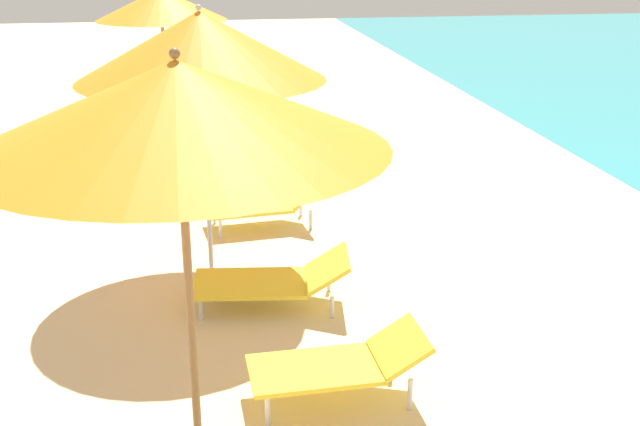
# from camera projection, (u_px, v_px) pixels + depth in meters

# --- Properties ---
(umbrella_fourth) EXTENTS (2.26, 2.26, 2.90)m
(umbrella_fourth) POSITION_uv_depth(u_px,v_px,m) (178.00, 106.00, 4.08)
(umbrella_fourth) COLOR olive
(umbrella_fourth) RESTS_ON ground
(lounger_fourth_shoreside) EXTENTS (1.39, 0.66, 0.54)m
(lounger_fourth_shoreside) POSITION_uv_depth(u_px,v_px,m) (340.00, 364.00, 6.04)
(lounger_fourth_shoreside) COLOR yellow
(lounger_fourth_shoreside) RESTS_ON ground
(umbrella_fifth) EXTENTS (2.50, 2.50, 2.80)m
(umbrella_fifth) POSITION_uv_depth(u_px,v_px,m) (200.00, 46.00, 7.70)
(umbrella_fifth) COLOR silver
(umbrella_fifth) RESTS_ON ground
(lounger_fifth_shoreside) EXTENTS (1.38, 0.74, 0.62)m
(lounger_fifth_shoreside) POSITION_uv_depth(u_px,v_px,m) (265.00, 203.00, 9.68)
(lounger_fifth_shoreside) COLOR yellow
(lounger_fifth_shoreside) RESTS_ON ground
(lounger_fifth_inland) EXTENTS (1.59, 0.86, 0.52)m
(lounger_fifth_inland) POSITION_uv_depth(u_px,v_px,m) (273.00, 279.00, 7.62)
(lounger_fifth_inland) COLOR yellow
(lounger_fifth_inland) RESTS_ON ground
(umbrella_sixth) EXTENTS (1.91, 1.91, 2.76)m
(umbrella_sixth) POSITION_uv_depth(u_px,v_px,m) (161.00, 5.00, 11.35)
(umbrella_sixth) COLOR olive
(umbrella_sixth) RESTS_ON ground
(lounger_sixth_shoreside) EXTENTS (1.58, 0.91, 0.50)m
(lounger_sixth_shoreside) POSITION_uv_depth(u_px,v_px,m) (234.00, 131.00, 13.43)
(lounger_sixth_shoreside) COLOR yellow
(lounger_sixth_shoreside) RESTS_ON ground
(lounger_sixth_inland) EXTENTS (1.46, 0.74, 0.63)m
(lounger_sixth_inland) POSITION_uv_depth(u_px,v_px,m) (197.00, 166.00, 11.16)
(lounger_sixth_inland) COLOR yellow
(lounger_sixth_inland) RESTS_ON ground
(lounger_farthest_shoreside) EXTENTS (1.69, 0.87, 0.54)m
(lounger_farthest_shoreside) POSITION_uv_depth(u_px,v_px,m) (210.00, 85.00, 17.32)
(lounger_farthest_shoreside) COLOR #4CA572
(lounger_farthest_shoreside) RESTS_ON ground
(lounger_farthest_inland) EXTENTS (1.59, 0.90, 0.58)m
(lounger_farthest_inland) POSITION_uv_depth(u_px,v_px,m) (217.00, 104.00, 15.16)
(lounger_farthest_inland) COLOR yellow
(lounger_farthest_inland) RESTS_ON ground
(cooler_box) EXTENTS (0.57, 0.57, 0.30)m
(cooler_box) POSITION_uv_depth(u_px,v_px,m) (99.00, 113.00, 15.25)
(cooler_box) COLOR #2659B2
(cooler_box) RESTS_ON ground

